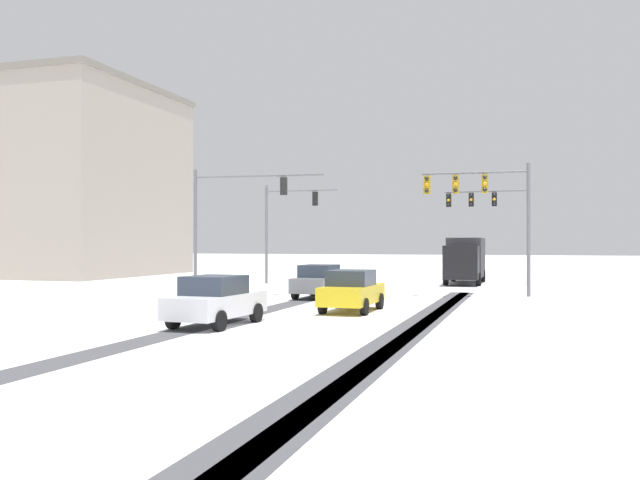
# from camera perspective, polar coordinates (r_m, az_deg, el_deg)

# --- Properties ---
(wheel_track_left_lane) EXTENTS (1.11, 32.42, 0.01)m
(wheel_track_left_lane) POSITION_cam_1_polar(r_m,az_deg,el_deg) (23.57, -8.22, -6.75)
(wheel_track_left_lane) COLOR #4C4C51
(wheel_track_left_lane) RESTS_ON ground
(wheel_track_right_lane) EXTENTS (1.01, 32.42, 0.01)m
(wheel_track_right_lane) POSITION_cam_1_polar(r_m,az_deg,el_deg) (21.62, 7.51, -7.34)
(wheel_track_right_lane) COLOR #4C4C51
(wheel_track_right_lane) RESTS_ON ground
(wheel_track_center) EXTENTS (0.77, 32.42, 0.01)m
(wheel_track_center) POSITION_cam_1_polar(r_m,az_deg,el_deg) (21.56, 8.49, -7.36)
(wheel_track_center) COLOR #4C4C51
(wheel_track_center) RESTS_ON ground
(sidewalk_kerb_right) EXTENTS (4.00, 32.42, 0.12)m
(sidewalk_kerb_right) POSITION_cam_1_polar(r_m,az_deg,el_deg) (19.89, 21.10, -7.78)
(sidewalk_kerb_right) COLOR white
(sidewalk_kerb_right) RESTS_ON ground
(traffic_signal_near_right) EXTENTS (5.16, 0.54, 6.50)m
(traffic_signal_near_right) POSITION_cam_1_polar(r_m,az_deg,el_deg) (33.91, 13.66, 3.28)
(traffic_signal_near_right) COLOR slate
(traffic_signal_near_right) RESTS_ON ground
(traffic_signal_far_left) EXTENTS (4.91, 0.40, 6.50)m
(traffic_signal_far_left) POSITION_cam_1_polar(r_m,az_deg,el_deg) (44.68, -2.96, 1.89)
(traffic_signal_far_left) COLOR slate
(traffic_signal_far_left) RESTS_ON ground
(traffic_signal_far_right) EXTENTS (5.51, 0.51, 6.50)m
(traffic_signal_far_right) POSITION_cam_1_polar(r_m,az_deg,el_deg) (46.06, 14.41, 2.36)
(traffic_signal_far_right) COLOR slate
(traffic_signal_far_right) RESTS_ON ground
(traffic_signal_near_left) EXTENTS (6.93, 0.68, 6.50)m
(traffic_signal_near_left) POSITION_cam_1_polar(r_m,az_deg,el_deg) (35.30, -7.50, 2.68)
(traffic_signal_near_left) COLOR slate
(traffic_signal_near_left) RESTS_ON ground
(car_grey_lead) EXTENTS (1.92, 4.15, 1.62)m
(car_grey_lead) POSITION_cam_1_polar(r_m,az_deg,el_deg) (33.16, -0.02, -3.47)
(car_grey_lead) COLOR slate
(car_grey_lead) RESTS_ON ground
(car_yellow_cab_second) EXTENTS (1.87, 4.12, 1.62)m
(car_yellow_cab_second) POSITION_cam_1_polar(r_m,az_deg,el_deg) (26.58, 2.70, -4.26)
(car_yellow_cab_second) COLOR yellow
(car_yellow_cab_second) RESTS_ON ground
(car_white_third) EXTENTS (2.02, 4.19, 1.62)m
(car_white_third) POSITION_cam_1_polar(r_m,az_deg,el_deg) (22.28, -8.73, -5.03)
(car_white_third) COLOR silver
(car_white_third) RESTS_ON ground
(box_truck_delivery) EXTENTS (2.34, 7.41, 3.02)m
(box_truck_delivery) POSITION_cam_1_polar(r_m,az_deg,el_deg) (45.91, 12.08, -1.55)
(box_truck_delivery) COLOR black
(box_truck_delivery) RESTS_ON ground
(office_building_far_left_block) EXTENTS (21.10, 16.59, 15.64)m
(office_building_far_left_block) POSITION_cam_1_polar(r_m,az_deg,el_deg) (62.76, -22.58, 4.47)
(office_building_far_left_block) COLOR #A89E8E
(office_building_far_left_block) RESTS_ON ground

